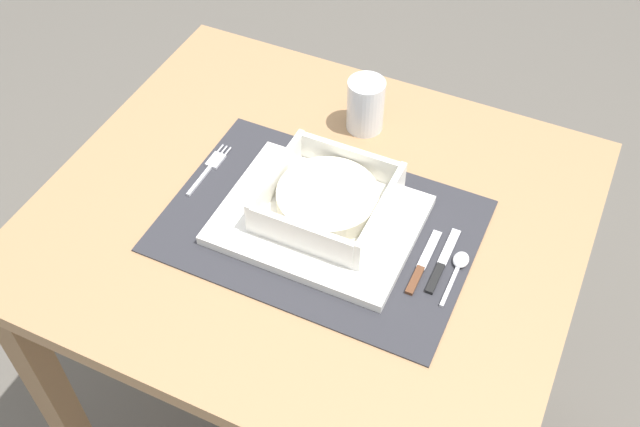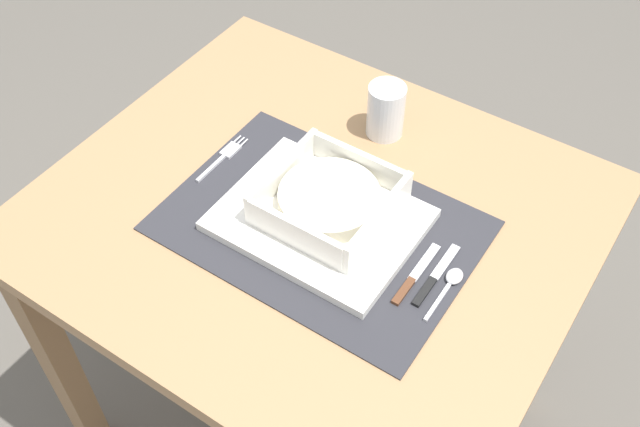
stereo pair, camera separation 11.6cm
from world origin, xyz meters
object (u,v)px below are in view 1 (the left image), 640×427
dining_table (311,255)px  drinking_glass (367,107)px  spoon (459,265)px  porridge_bowl (327,201)px  fork (211,166)px  butter_knife (441,264)px  bread_knife (422,265)px

dining_table → drinking_glass: (0.00, 0.23, 0.16)m
dining_table → spoon: bearing=-2.3°
dining_table → porridge_bowl: 0.16m
porridge_bowl → dining_table: bearing=175.7°
fork → butter_knife: butter_knife is taller
bread_knife → butter_knife: bearing=21.6°
porridge_bowl → bread_knife: size_ratio=1.40×
dining_table → bread_knife: 0.24m
porridge_bowl → drinking_glass: (-0.03, 0.23, 0.00)m
fork → bread_knife: bearing=-5.7°
fork → dining_table: bearing=-3.6°
spoon → fork: bearing=-179.7°
porridge_bowl → drinking_glass: size_ratio=1.91×
dining_table → bread_knife: bread_knife is taller
fork → butter_knife: (0.42, -0.04, 0.00)m
dining_table → bread_knife: bearing=-9.1°
fork → spoon: spoon is taller
porridge_bowl → bread_knife: (0.17, -0.03, -0.03)m
butter_knife → drinking_glass: (-0.23, 0.24, 0.04)m
fork → bread_knife: (0.40, -0.05, 0.00)m
butter_knife → drinking_glass: size_ratio=1.34×
drinking_glass → fork: bearing=-133.4°
dining_table → fork: fork is taller
porridge_bowl → butter_knife: size_ratio=1.43×
butter_knife → drinking_glass: drinking_glass is taller
fork → spoon: bearing=-2.1°
dining_table → spoon: spoon is taller
butter_knife → bread_knife: bearing=-156.0°
dining_table → spoon: 0.28m
fork → drinking_glass: 0.29m
dining_table → butter_knife: (0.23, -0.02, 0.12)m
dining_table → spoon: (0.25, -0.01, 0.12)m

